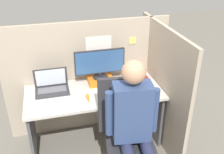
# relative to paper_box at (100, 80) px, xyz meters

# --- Properties ---
(cubicle_panel_back) EXTENTS (2.02, 0.05, 1.44)m
(cubicle_panel_back) POSITION_rel_paper_box_xyz_m (-0.11, 0.17, -0.04)
(cubicle_panel_back) COLOR tan
(cubicle_panel_back) RESTS_ON ground
(cubicle_panel_right) EXTENTS (0.04, 1.32, 1.44)m
(cubicle_panel_right) POSITION_rel_paper_box_xyz_m (0.67, -0.26, -0.04)
(cubicle_panel_right) COLOR tan
(cubicle_panel_right) RESTS_ON ground
(desk) EXTENTS (1.52, 0.68, 0.73)m
(desk) POSITION_rel_paper_box_xyz_m (-0.12, -0.19, -0.21)
(desk) COLOR beige
(desk) RESTS_ON ground
(paper_box) EXTENTS (0.29, 0.23, 0.07)m
(paper_box) POSITION_rel_paper_box_xyz_m (0.00, 0.00, 0.00)
(paper_box) COLOR orange
(paper_box) RESTS_ON desk
(monitor) EXTENTS (0.58, 0.18, 0.35)m
(monitor) POSITION_rel_paper_box_xyz_m (-0.00, 0.00, 0.22)
(monitor) COLOR #232328
(monitor) RESTS_ON paper_box
(laptop) EXTENTS (0.37, 0.24, 0.26)m
(laptop) POSITION_rel_paper_box_xyz_m (-0.57, -0.05, 0.02)
(laptop) COLOR #2D2D33
(laptop) RESTS_ON desk
(mouse) EXTENTS (0.06, 0.05, 0.04)m
(mouse) POSITION_rel_paper_box_xyz_m (-0.27, -0.29, -0.02)
(mouse) COLOR silver
(mouse) RESTS_ON desk
(stapler) EXTENTS (0.04, 0.15, 0.05)m
(stapler) POSITION_rel_paper_box_xyz_m (0.55, -0.09, -0.01)
(stapler) COLOR #A31919
(stapler) RESTS_ON desk
(carrot_toy) EXTENTS (0.04, 0.16, 0.04)m
(carrot_toy) POSITION_rel_paper_box_xyz_m (-0.21, -0.35, -0.02)
(carrot_toy) COLOR orange
(carrot_toy) RESTS_ON desk
(office_chair) EXTENTS (0.54, 0.59, 1.10)m
(office_chair) POSITION_rel_paper_box_xyz_m (0.08, -0.77, -0.20)
(office_chair) COLOR #2D2D33
(office_chair) RESTS_ON ground
(person) EXTENTS (0.48, 0.49, 1.39)m
(person) POSITION_rel_paper_box_xyz_m (0.11, -0.94, 0.04)
(person) COLOR #282D4C
(person) RESTS_ON ground
(coffee_mug) EXTENTS (0.08, 0.08, 0.09)m
(coffee_mug) POSITION_rel_paper_box_xyz_m (0.39, 0.03, 0.01)
(coffee_mug) COLOR #A3332D
(coffee_mug) RESTS_ON desk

